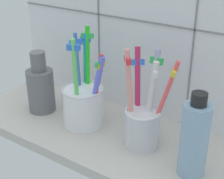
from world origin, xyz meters
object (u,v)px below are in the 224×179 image
toothbrush_cup_left (85,101)px  toothbrush_cup_right (144,119)px  ceramic_vase (41,87)px  soap_bottle (194,139)px

toothbrush_cup_left → toothbrush_cup_right: toothbrush_cup_left is taller
ceramic_vase → soap_bottle: size_ratio=0.92×
toothbrush_cup_left → soap_bottle: 24.38cm
toothbrush_cup_left → ceramic_vase: bearing=-174.7°
soap_bottle → toothbrush_cup_left: bearing=173.4°
toothbrush_cup_right → ceramic_vase: toothbrush_cup_right is taller
toothbrush_cup_right → soap_bottle: size_ratio=1.27×
toothbrush_cup_right → ceramic_vase: bearing=-177.2°
toothbrush_cup_right → soap_bottle: bearing=-15.6°
toothbrush_cup_left → ceramic_vase: size_ratio=1.43×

